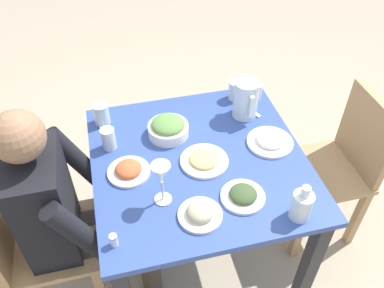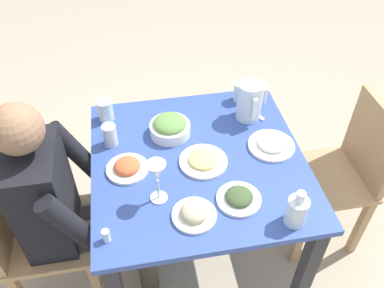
# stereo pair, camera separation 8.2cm
# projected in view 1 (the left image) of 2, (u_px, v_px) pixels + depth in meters

# --- Properties ---
(ground_plane) EXTENTS (8.00, 8.00, 0.00)m
(ground_plane) POSITION_uv_depth(u_px,v_px,m) (197.00, 252.00, 2.27)
(ground_plane) COLOR tan
(dining_table) EXTENTS (0.93, 0.93, 0.75)m
(dining_table) POSITION_uv_depth(u_px,v_px,m) (199.00, 178.00, 1.84)
(dining_table) COLOR #334C99
(dining_table) RESTS_ON ground_plane
(chair_near) EXTENTS (0.40, 0.40, 0.88)m
(chair_near) POSITION_uv_depth(u_px,v_px,m) (31.00, 240.00, 1.75)
(chair_near) COLOR tan
(chair_near) RESTS_ON ground_plane
(chair_far) EXTENTS (0.40, 0.40, 0.88)m
(chair_far) POSITION_uv_depth(u_px,v_px,m) (340.00, 162.00, 2.09)
(chair_far) COLOR tan
(chair_far) RESTS_ON ground_plane
(diner_near) EXTENTS (0.48, 0.53, 1.18)m
(diner_near) POSITION_uv_depth(u_px,v_px,m) (72.00, 210.00, 1.68)
(diner_near) COLOR black
(diner_near) RESTS_ON ground_plane
(water_pitcher) EXTENTS (0.16, 0.12, 0.19)m
(water_pitcher) POSITION_uv_depth(u_px,v_px,m) (246.00, 99.00, 1.91)
(water_pitcher) COLOR silver
(water_pitcher) RESTS_ON dining_table
(salad_bowl) EXTENTS (0.19, 0.19, 0.09)m
(salad_bowl) POSITION_uv_depth(u_px,v_px,m) (168.00, 128.00, 1.84)
(salad_bowl) COLOR white
(salad_bowl) RESTS_ON dining_table
(plate_rice_curry) EXTENTS (0.18, 0.18, 0.05)m
(plate_rice_curry) POSITION_uv_depth(u_px,v_px,m) (129.00, 170.00, 1.68)
(plate_rice_curry) COLOR white
(plate_rice_curry) RESTS_ON dining_table
(plate_fries) EXTENTS (0.21, 0.21, 0.04)m
(plate_fries) POSITION_uv_depth(u_px,v_px,m) (204.00, 160.00, 1.73)
(plate_fries) COLOR white
(plate_fries) RESTS_ON dining_table
(plate_beans) EXTENTS (0.17, 0.17, 0.06)m
(plate_beans) POSITION_uv_depth(u_px,v_px,m) (200.00, 213.00, 1.52)
(plate_beans) COLOR white
(plate_beans) RESTS_ON dining_table
(plate_dolmas) EXTENTS (0.18, 0.18, 0.05)m
(plate_dolmas) POSITION_uv_depth(u_px,v_px,m) (243.00, 195.00, 1.58)
(plate_dolmas) COLOR white
(plate_dolmas) RESTS_ON dining_table
(plate_yoghurt) EXTENTS (0.21, 0.21, 0.05)m
(plate_yoghurt) POSITION_uv_depth(u_px,v_px,m) (270.00, 141.00, 1.82)
(plate_yoghurt) COLOR white
(plate_yoghurt) RESTS_ON dining_table
(water_glass_center) EXTENTS (0.06, 0.06, 0.10)m
(water_glass_center) POSITION_uv_depth(u_px,v_px,m) (108.00, 139.00, 1.77)
(water_glass_center) COLOR silver
(water_glass_center) RESTS_ON dining_table
(water_glass_far_right) EXTENTS (0.07, 0.07, 0.10)m
(water_glass_far_right) POSITION_uv_depth(u_px,v_px,m) (235.00, 90.00, 2.04)
(water_glass_far_right) COLOR silver
(water_glass_far_right) RESTS_ON dining_table
(water_glass_near_right) EXTENTS (0.07, 0.07, 0.11)m
(water_glass_near_right) POSITION_uv_depth(u_px,v_px,m) (101.00, 114.00, 1.90)
(water_glass_near_right) COLOR silver
(water_glass_near_right) RESTS_ON dining_table
(water_glass_near_left) EXTENTS (0.07, 0.07, 0.10)m
(water_glass_near_left) POSITION_uv_depth(u_px,v_px,m) (255.00, 92.00, 2.03)
(water_glass_near_left) COLOR silver
(water_glass_near_left) RESTS_ON dining_table
(wine_glass) EXTENTS (0.08, 0.08, 0.20)m
(wine_glass) POSITION_uv_depth(u_px,v_px,m) (161.00, 176.00, 1.49)
(wine_glass) COLOR silver
(wine_glass) RESTS_ON dining_table
(oil_carafe) EXTENTS (0.08, 0.08, 0.16)m
(oil_carafe) POSITION_uv_depth(u_px,v_px,m) (301.00, 206.00, 1.49)
(oil_carafe) COLOR silver
(oil_carafe) RESTS_ON dining_table
(salt_shaker) EXTENTS (0.03, 0.03, 0.05)m
(salt_shaker) POSITION_uv_depth(u_px,v_px,m) (114.00, 240.00, 1.42)
(salt_shaker) COLOR white
(salt_shaker) RESTS_ON dining_table
(fork_near) EXTENTS (0.17, 0.06, 0.01)m
(fork_near) POSITION_uv_depth(u_px,v_px,m) (108.00, 137.00, 1.85)
(fork_near) COLOR silver
(fork_near) RESTS_ON dining_table
(knife_near) EXTENTS (0.18, 0.08, 0.01)m
(knife_near) POSITION_uv_depth(u_px,v_px,m) (248.00, 107.00, 2.01)
(knife_near) COLOR silver
(knife_near) RESTS_ON dining_table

